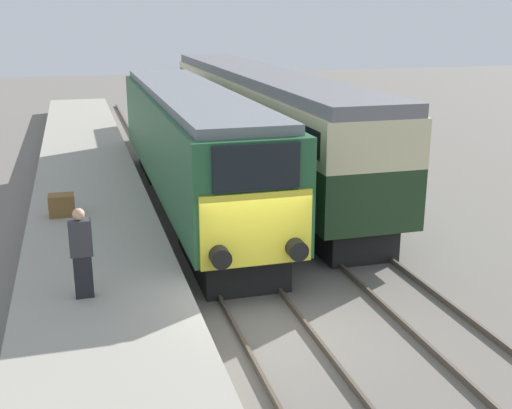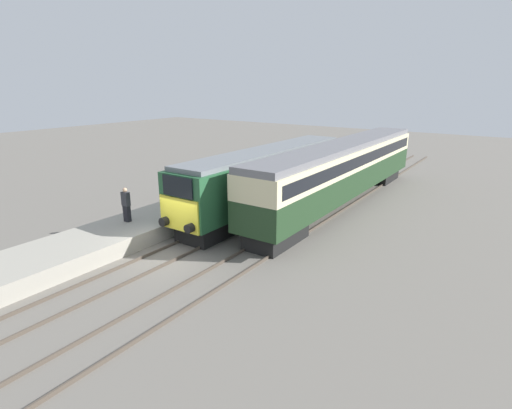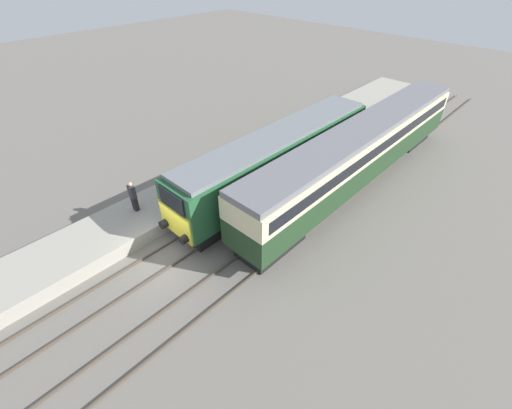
{
  "view_description": "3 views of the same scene",
  "coord_description": "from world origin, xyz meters",
  "px_view_note": "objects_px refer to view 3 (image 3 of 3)",
  "views": [
    {
      "loc": [
        -3.54,
        -11.57,
        6.23
      ],
      "look_at": [
        0.0,
        0.98,
        2.36
      ],
      "focal_mm": 45.0,
      "sensor_mm": 36.0,
      "label": 1
    },
    {
      "loc": [
        13.32,
        -11.95,
        7.8
      ],
      "look_at": [
        1.7,
        4.98,
        1.6
      ],
      "focal_mm": 28.0,
      "sensor_mm": 36.0,
      "label": 2
    },
    {
      "loc": [
        11.85,
        -5.75,
        12.87
      ],
      "look_at": [
        1.7,
        4.98,
        1.6
      ],
      "focal_mm": 24.0,
      "sensor_mm": 36.0,
      "label": 3
    }
  ],
  "objects_px": {
    "locomotive": "(279,158)",
    "person_on_platform": "(133,196)",
    "passenger_carriage": "(360,150)",
    "luggage_crate": "(208,164)"
  },
  "relations": [
    {
      "from": "locomotive",
      "to": "passenger_carriage",
      "type": "xyz_separation_m",
      "value": [
        3.4,
        3.93,
        0.31
      ]
    },
    {
      "from": "locomotive",
      "to": "luggage_crate",
      "type": "bearing_deg",
      "value": -150.06
    },
    {
      "from": "passenger_carriage",
      "to": "locomotive",
      "type": "bearing_deg",
      "value": -130.86
    },
    {
      "from": "locomotive",
      "to": "person_on_platform",
      "type": "bearing_deg",
      "value": -114.13
    },
    {
      "from": "person_on_platform",
      "to": "luggage_crate",
      "type": "height_order",
      "value": "person_on_platform"
    },
    {
      "from": "passenger_carriage",
      "to": "person_on_platform",
      "type": "bearing_deg",
      "value": -120.28
    },
    {
      "from": "passenger_carriage",
      "to": "luggage_crate",
      "type": "distance_m",
      "value": 9.91
    },
    {
      "from": "locomotive",
      "to": "person_on_platform",
      "type": "height_order",
      "value": "locomotive"
    },
    {
      "from": "passenger_carriage",
      "to": "luggage_crate",
      "type": "relative_size",
      "value": 30.37
    },
    {
      "from": "passenger_carriage",
      "to": "person_on_platform",
      "type": "distance_m",
      "value": 13.98
    }
  ]
}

